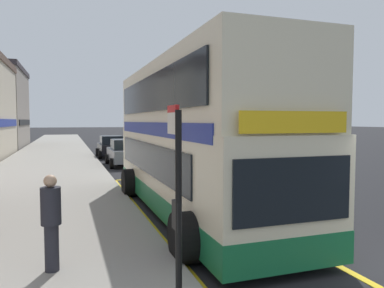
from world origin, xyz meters
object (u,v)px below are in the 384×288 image
at_px(double_decker_bus, 191,144).
at_px(bus_stop_sign, 177,191).
at_px(pedestrian_waiting_near_sign, 51,219).
at_px(parked_car_grey_behind, 125,153).
at_px(parked_car_black_ahead, 111,147).
at_px(parked_car_navy_across, 216,147).

bearing_deg(double_decker_bus, bus_stop_sign, -110.66).
xyz_separation_m(double_decker_bus, pedestrian_waiting_near_sign, (-3.80, -3.66, -1.01)).
relative_size(parked_car_grey_behind, parked_car_black_ahead, 1.00).
xyz_separation_m(double_decker_bus, bus_stop_sign, (-2.11, -5.59, -0.28)).
distance_m(parked_car_grey_behind, pedestrian_waiting_near_sign, 16.34).
bearing_deg(parked_car_black_ahead, parked_car_navy_across, 163.37).
height_order(parked_car_navy_across, pedestrian_waiting_near_sign, pedestrian_waiting_near_sign).
distance_m(parked_car_grey_behind, parked_car_black_ahead, 5.69).
distance_m(bus_stop_sign, pedestrian_waiting_near_sign, 2.67).
bearing_deg(bus_stop_sign, pedestrian_waiting_near_sign, 131.26).
xyz_separation_m(double_decker_bus, parked_car_navy_across, (7.18, 15.34, -1.26)).
height_order(double_decker_bus, bus_stop_sign, double_decker_bus).
bearing_deg(double_decker_bus, pedestrian_waiting_near_sign, -136.06).
relative_size(double_decker_bus, parked_car_black_ahead, 2.50).
bearing_deg(parked_car_grey_behind, bus_stop_sign, -95.64).
height_order(double_decker_bus, parked_car_navy_across, double_decker_bus).
height_order(bus_stop_sign, parked_car_navy_across, bus_stop_sign).
xyz_separation_m(parked_car_grey_behind, parked_car_black_ahead, (-0.18, 5.69, 0.00)).
bearing_deg(parked_car_navy_across, bus_stop_sign, -111.96).
bearing_deg(parked_car_black_ahead, double_decker_bus, 93.66).
height_order(parked_car_navy_across, parked_car_grey_behind, same).
xyz_separation_m(bus_stop_sign, parked_car_black_ahead, (1.77, 23.55, -0.98)).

